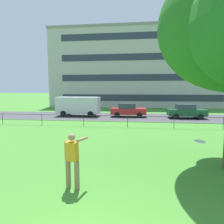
# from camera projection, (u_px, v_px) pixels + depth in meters

# --- Properties ---
(street_strip) EXTENTS (80.00, 6.72, 0.01)m
(street_strip) POSITION_uv_depth(u_px,v_px,m) (130.00, 117.00, 22.78)
(street_strip) COLOR #424247
(street_strip) RESTS_ON ground
(park_fence) EXTENTS (37.58, 0.04, 1.00)m
(park_fence) POSITION_uv_depth(u_px,v_px,m) (127.00, 119.00, 16.44)
(park_fence) COLOR black
(park_fence) RESTS_ON ground
(person_thrower) EXTENTS (0.66, 0.73, 1.79)m
(person_thrower) POSITION_uv_depth(u_px,v_px,m) (72.00, 159.00, 6.25)
(person_thrower) COLOR #846B4C
(person_thrower) RESTS_ON ground
(frisbee) EXTENTS (0.37, 0.37, 0.04)m
(frisbee) POSITION_uv_depth(u_px,v_px,m) (200.00, 142.00, 4.98)
(frisbee) COLOR white
(panel_van_far_right) EXTENTS (5.01, 2.13, 2.24)m
(panel_van_far_right) POSITION_uv_depth(u_px,v_px,m) (78.00, 105.00, 23.48)
(panel_van_far_right) COLOR silver
(panel_van_far_right) RESTS_ON ground
(car_red_left) EXTENTS (4.06, 1.93, 1.54)m
(car_red_left) POSITION_uv_depth(u_px,v_px,m) (128.00, 110.00, 22.83)
(car_red_left) COLOR red
(car_red_left) RESTS_ON ground
(car_dark_green_right) EXTENTS (4.02, 1.86, 1.54)m
(car_dark_green_right) POSITION_uv_depth(u_px,v_px,m) (186.00, 111.00, 21.55)
(car_dark_green_right) COLOR #194C2D
(car_dark_green_right) RESTS_ON ground
(apartment_building_background) EXTENTS (32.46, 11.81, 14.02)m
(apartment_building_background) POSITION_uv_depth(u_px,v_px,m) (139.00, 69.00, 38.74)
(apartment_building_background) COLOR #B7B2AD
(apartment_building_background) RESTS_ON ground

